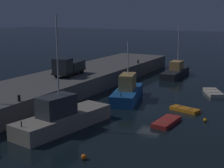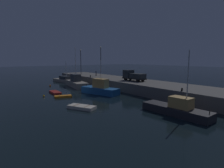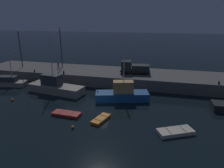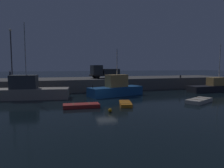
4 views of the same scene
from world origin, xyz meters
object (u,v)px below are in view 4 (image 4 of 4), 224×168
Objects in this scene: dockworker at (10,74)px; dinghy_orange_near at (126,104)px; dinghy_red_small at (199,101)px; lamp_post_east at (11,50)px; utility_truck at (104,72)px; fishing_trawler_red at (29,91)px; mooring_buoy_mid at (110,110)px; bollard_central at (180,77)px; rowboat_white_mid at (81,106)px; fishing_boat_blue at (116,89)px; bollard_east at (28,79)px; fishing_boat_white at (213,87)px.

dinghy_orange_near is at bearing -48.82° from dockworker.
dinghy_red_small is 31.54m from lamp_post_east.
fishing_trawler_red is at bearing -146.90° from utility_truck.
dinghy_red_small is 12.08m from mooring_buoy_mid.
bollard_central is (31.23, -3.70, -0.64)m from dockworker.
fishing_trawler_red is 1.19× the size of lamp_post_east.
lamp_post_east reaches higher than bollard_central.
fishing_boat_blue is at bearing 48.87° from rowboat_white_mid.
dinghy_orange_near is 24.54m from lamp_post_east.
dinghy_orange_near is at bearing -3.48° from rowboat_white_mid.
lamp_post_east reaches higher than mooring_buoy_mid.
dinghy_red_small is 7.15× the size of bollard_east.
mooring_buoy_mid is 25.04m from bollard_central.
dinghy_red_small is (-10.17, -8.41, -0.57)m from fishing_boat_white.
bollard_central reaches higher than dinghy_red_small.
dinghy_orange_near is at bearing 173.87° from dinghy_red_small.
lamp_post_east is at bearing 140.80° from dinghy_red_small.
dockworker is (-9.61, 16.38, 2.84)m from rowboat_white_mid.
rowboat_white_mid is 14.32m from dinghy_red_small.
dinghy_red_small is at bearing -5.21° from rowboat_white_mid.
utility_truck is at bearing 112.91° from dinghy_red_small.
bollard_central is (19.31, 15.78, 2.21)m from mooring_buoy_mid.
bollard_east is (-13.29, -3.73, -0.91)m from utility_truck.
lamp_post_east is (-33.99, 11.03, 6.45)m from fishing_boat_white.
utility_truck is at bearing 83.56° from dinghy_orange_near.
fishing_boat_white is 5.92× the size of dockworker.
fishing_boat_white is at bearing -9.88° from bollard_east.
dinghy_orange_near is at bearing -96.44° from utility_truck.
bollard_central is (27.54, 4.78, 1.32)m from fishing_trawler_red.
bollard_east is at bearing 119.30° from mooring_buoy_mid.
rowboat_white_mid reaches higher than mooring_buoy_mid.
lamp_post_east is (-3.66, 10.24, 6.17)m from fishing_trawler_red.
utility_truck is at bearing 166.50° from bollard_central.
utility_truck is (1.87, 16.53, 3.18)m from dinghy_orange_near.
fishing_boat_white is 35.34m from dockworker.
mooring_buoy_mid is 0.04× the size of lamp_post_east.
lamp_post_east is 8.05m from bollard_east.
bollard_east is at bearing 96.53° from fishing_trawler_red.
fishing_boat_white reaches higher than mooring_buoy_mid.
fishing_trawler_red is 22.19m from dinghy_red_small.
rowboat_white_mid is 25.16m from bollard_central.
lamp_post_east is (-14.56, 18.44, 7.07)m from dinghy_orange_near.
bollard_east is at bearing 131.78° from dinghy_orange_near.
fishing_boat_blue is at bearing -160.44° from bollard_central.
dinghy_orange_near is at bearing 46.32° from mooring_buoy_mid.
bollard_central is at bearing -6.76° from dockworker.
dockworker is at bearing 131.18° from dinghy_orange_near.
fishing_boat_white is at bearing -27.41° from utility_truck.
fishing_boat_blue is 11.68m from dinghy_red_small.
fishing_trawler_red reaches higher than dinghy_orange_near.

